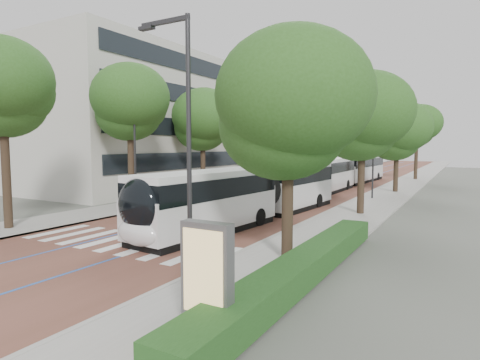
# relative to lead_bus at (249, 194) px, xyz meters

# --- Properties ---
(ground) EXTENTS (160.00, 160.00, 0.00)m
(ground) POSITION_rel_lead_bus_xyz_m (-2.54, -8.44, -1.63)
(ground) COLOR #51544C
(ground) RESTS_ON ground
(road) EXTENTS (11.00, 140.00, 0.02)m
(road) POSITION_rel_lead_bus_xyz_m (-2.54, 31.56, -1.62)
(road) COLOR brown
(road) RESTS_ON ground
(sidewalk_left) EXTENTS (4.00, 140.00, 0.12)m
(sidewalk_left) POSITION_rel_lead_bus_xyz_m (-10.04, 31.56, -1.57)
(sidewalk_left) COLOR gray
(sidewalk_left) RESTS_ON ground
(sidewalk_right) EXTENTS (4.00, 140.00, 0.12)m
(sidewalk_right) POSITION_rel_lead_bus_xyz_m (4.96, 31.56, -1.57)
(sidewalk_right) COLOR gray
(sidewalk_right) RESTS_ON ground
(kerb_left) EXTENTS (0.20, 140.00, 0.14)m
(kerb_left) POSITION_rel_lead_bus_xyz_m (-8.14, 31.56, -1.57)
(kerb_left) COLOR gray
(kerb_left) RESTS_ON ground
(kerb_right) EXTENTS (0.20, 140.00, 0.14)m
(kerb_right) POSITION_rel_lead_bus_xyz_m (3.06, 31.56, -1.57)
(kerb_right) COLOR gray
(kerb_right) RESTS_ON ground
(zebra_crossing) EXTENTS (10.55, 3.60, 0.01)m
(zebra_crossing) POSITION_rel_lead_bus_xyz_m (-2.34, -7.44, -1.60)
(zebra_crossing) COLOR silver
(zebra_crossing) RESTS_ON ground
(lane_line_left) EXTENTS (0.12, 126.00, 0.01)m
(lane_line_left) POSITION_rel_lead_bus_xyz_m (-4.14, 31.56, -1.60)
(lane_line_left) COLOR #2254AB
(lane_line_left) RESTS_ON road
(lane_line_right) EXTENTS (0.12, 126.00, 0.01)m
(lane_line_right) POSITION_rel_lead_bus_xyz_m (-0.94, 31.56, -1.60)
(lane_line_right) COLOR #2254AB
(lane_line_right) RESTS_ON road
(office_building) EXTENTS (18.11, 40.00, 14.00)m
(office_building) POSITION_rel_lead_bus_xyz_m (-22.02, 19.56, 5.37)
(office_building) COLOR #B5B2A8
(office_building) RESTS_ON ground
(hedge) EXTENTS (1.20, 14.00, 0.80)m
(hedge) POSITION_rel_lead_bus_xyz_m (6.56, -8.44, -1.11)
(hedge) COLOR #1B4116
(hedge) RESTS_ON sidewalk_right
(streetlight_near) EXTENTS (1.82, 0.20, 8.00)m
(streetlight_near) POSITION_rel_lead_bus_xyz_m (4.08, -11.44, 3.19)
(streetlight_near) COLOR #29292B
(streetlight_near) RESTS_ON sidewalk_right
(streetlight_far) EXTENTS (1.82, 0.20, 8.00)m
(streetlight_far) POSITION_rel_lead_bus_xyz_m (4.08, 13.56, 3.19)
(streetlight_far) COLOR #29292B
(streetlight_far) RESTS_ON sidewalk_right
(lamp_post_left) EXTENTS (0.14, 0.14, 8.00)m
(lamp_post_left) POSITION_rel_lead_bus_xyz_m (-8.64, -0.44, 2.49)
(lamp_post_left) COLOR #29292B
(lamp_post_left) RESTS_ON sidewalk_left
(trees_left) EXTENTS (6.04, 60.61, 10.14)m
(trees_left) POSITION_rel_lead_bus_xyz_m (-10.04, 18.10, 5.37)
(trees_left) COLOR black
(trees_left) RESTS_ON ground
(trees_right) EXTENTS (5.86, 47.69, 9.10)m
(trees_right) POSITION_rel_lead_bus_xyz_m (5.16, 12.54, 4.37)
(trees_right) COLOR black
(trees_right) RESTS_ON ground
(lead_bus) EXTENTS (4.08, 18.54, 3.20)m
(lead_bus) POSITION_rel_lead_bus_xyz_m (0.00, 0.00, 0.00)
(lead_bus) COLOR black
(lead_bus) RESTS_ON ground
(bus_queued_0) EXTENTS (2.66, 12.42, 3.20)m
(bus_queued_0) POSITION_rel_lead_bus_xyz_m (-0.68, 15.55, -0.00)
(bus_queued_0) COLOR silver
(bus_queued_0) RESTS_ON ground
(bus_queued_1) EXTENTS (3.23, 12.52, 3.20)m
(bus_queued_1) POSITION_rel_lead_bus_xyz_m (-0.45, 28.79, -0.00)
(bus_queued_1) COLOR silver
(bus_queued_1) RESTS_ON ground
(ad_panel) EXTENTS (1.27, 0.49, 2.64)m
(ad_panel) POSITION_rel_lead_bus_xyz_m (6.01, -13.13, -0.12)
(ad_panel) COLOR #59595B
(ad_panel) RESTS_ON sidewalk_right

